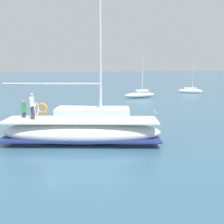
# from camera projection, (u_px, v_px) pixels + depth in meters

# --- Properties ---
(ground_plane) EXTENTS (400.00, 400.00, 0.00)m
(ground_plane) POSITION_uv_depth(u_px,v_px,m) (64.00, 138.00, 16.72)
(ground_plane) COLOR #38607A
(main_sailboat) EXTENTS (5.83, 9.80, 11.55)m
(main_sailboat) POSITION_uv_depth(u_px,v_px,m) (82.00, 129.00, 15.53)
(main_sailboat) COLOR white
(main_sailboat) RESTS_ON ground
(moored_sloop_near) EXTENTS (1.29, 4.96, 6.31)m
(moored_sloop_near) POSITION_uv_depth(u_px,v_px,m) (140.00, 94.00, 38.09)
(moored_sloop_near) COLOR silver
(moored_sloop_near) RESTS_ON ground
(moored_sloop_far) EXTENTS (3.94, 4.38, 6.33)m
(moored_sloop_far) POSITION_uv_depth(u_px,v_px,m) (190.00, 90.00, 45.36)
(moored_sloop_far) COLOR silver
(moored_sloop_far) RESTS_ON ground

